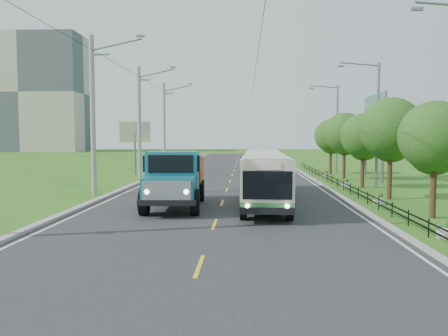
# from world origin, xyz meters

# --- Properties ---
(ground) EXTENTS (240.00, 240.00, 0.00)m
(ground) POSITION_xyz_m (0.00, 0.00, 0.00)
(ground) COLOR #276417
(ground) RESTS_ON ground
(road) EXTENTS (14.00, 120.00, 0.02)m
(road) POSITION_xyz_m (0.00, 20.00, 0.01)
(road) COLOR #28282B
(road) RESTS_ON ground
(curb_left) EXTENTS (0.40, 120.00, 0.15)m
(curb_left) POSITION_xyz_m (-7.20, 20.00, 0.07)
(curb_left) COLOR #9E9E99
(curb_left) RESTS_ON ground
(curb_right) EXTENTS (0.30, 120.00, 0.10)m
(curb_right) POSITION_xyz_m (7.15, 20.00, 0.05)
(curb_right) COLOR #9E9E99
(curb_right) RESTS_ON ground
(edge_line_left) EXTENTS (0.12, 120.00, 0.00)m
(edge_line_left) POSITION_xyz_m (-6.65, 20.00, 0.02)
(edge_line_left) COLOR silver
(edge_line_left) RESTS_ON road
(edge_line_right) EXTENTS (0.12, 120.00, 0.00)m
(edge_line_right) POSITION_xyz_m (6.65, 20.00, 0.02)
(edge_line_right) COLOR silver
(edge_line_right) RESTS_ON road
(centre_dash) EXTENTS (0.12, 2.20, 0.00)m
(centre_dash) POSITION_xyz_m (0.00, 0.00, 0.02)
(centre_dash) COLOR yellow
(centre_dash) RESTS_ON road
(railing_right) EXTENTS (0.04, 40.00, 0.60)m
(railing_right) POSITION_xyz_m (8.00, 14.00, 0.30)
(railing_right) COLOR black
(railing_right) RESTS_ON ground
(pole_near) EXTENTS (3.51, 0.32, 10.00)m
(pole_near) POSITION_xyz_m (-8.26, 9.00, 5.09)
(pole_near) COLOR gray
(pole_near) RESTS_ON ground
(pole_mid) EXTENTS (3.51, 0.32, 10.00)m
(pole_mid) POSITION_xyz_m (-8.26, 21.00, 5.09)
(pole_mid) COLOR gray
(pole_mid) RESTS_ON ground
(pole_far) EXTENTS (3.51, 0.32, 10.00)m
(pole_far) POSITION_xyz_m (-8.26, 33.00, 5.09)
(pole_far) COLOR gray
(pole_far) RESTS_ON ground
(tree_second) EXTENTS (3.18, 3.26, 5.30)m
(tree_second) POSITION_xyz_m (9.86, 2.14, 3.52)
(tree_second) COLOR #382314
(tree_second) RESTS_ON ground
(tree_third) EXTENTS (3.60, 3.62, 6.00)m
(tree_third) POSITION_xyz_m (9.86, 8.14, 3.99)
(tree_third) COLOR #382314
(tree_third) RESTS_ON ground
(tree_fourth) EXTENTS (3.24, 3.31, 5.40)m
(tree_fourth) POSITION_xyz_m (9.86, 14.14, 3.59)
(tree_fourth) COLOR #382314
(tree_fourth) RESTS_ON ground
(tree_fifth) EXTENTS (3.48, 3.52, 5.80)m
(tree_fifth) POSITION_xyz_m (9.86, 20.14, 3.85)
(tree_fifth) COLOR #382314
(tree_fifth) RESTS_ON ground
(tree_back) EXTENTS (3.30, 3.36, 5.50)m
(tree_back) POSITION_xyz_m (9.86, 26.14, 3.65)
(tree_back) COLOR #382314
(tree_back) RESTS_ON ground
(streetlight_mid) EXTENTS (3.02, 0.20, 9.07)m
(streetlight_mid) POSITION_xyz_m (10.64, 14.00, 4.90)
(streetlight_mid) COLOR slate
(streetlight_mid) RESTS_ON ground
(streetlight_far) EXTENTS (3.02, 0.20, 9.07)m
(streetlight_far) POSITION_xyz_m (10.64, 28.00, 4.90)
(streetlight_far) COLOR slate
(streetlight_far) RESTS_ON ground
(planter_front) EXTENTS (0.64, 0.64, 0.67)m
(planter_front) POSITION_xyz_m (8.60, -2.00, 0.29)
(planter_front) COLOR silver
(planter_front) RESTS_ON ground
(planter_near) EXTENTS (0.64, 0.64, 0.67)m
(planter_near) POSITION_xyz_m (8.60, 6.00, 0.29)
(planter_near) COLOR silver
(planter_near) RESTS_ON ground
(planter_mid) EXTENTS (0.64, 0.64, 0.67)m
(planter_mid) POSITION_xyz_m (8.60, 14.00, 0.29)
(planter_mid) COLOR silver
(planter_mid) RESTS_ON ground
(planter_far) EXTENTS (0.64, 0.64, 0.67)m
(planter_far) POSITION_xyz_m (8.60, 22.00, 0.29)
(planter_far) COLOR silver
(planter_far) RESTS_ON ground
(billboard_left) EXTENTS (3.00, 0.20, 5.20)m
(billboard_left) POSITION_xyz_m (-9.50, 24.00, 3.87)
(billboard_left) COLOR slate
(billboard_left) RESTS_ON ground
(billboard_right) EXTENTS (0.24, 6.00, 7.30)m
(billboard_right) POSITION_xyz_m (12.30, 20.00, 5.34)
(billboard_right) COLOR slate
(billboard_right) RESTS_ON ground
(apartment_near) EXTENTS (28.00, 14.00, 30.00)m
(apartment_near) POSITION_xyz_m (-55.00, 95.00, 15.00)
(apartment_near) COLOR #B7B2A3
(apartment_near) RESTS_ON ground
(bus) EXTENTS (2.64, 14.13, 2.72)m
(bus) POSITION_xyz_m (2.37, 6.81, 1.63)
(bus) COLOR #33813E
(bus) RESTS_ON ground
(dump_truck) EXTENTS (3.07, 7.17, 2.96)m
(dump_truck) POSITION_xyz_m (-2.37, 4.46, 1.67)
(dump_truck) COLOR #156B81
(dump_truck) RESTS_ON ground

